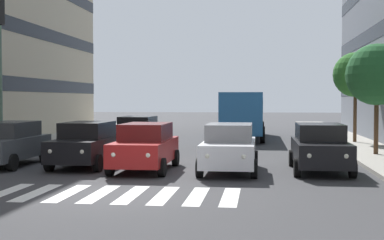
{
  "coord_description": "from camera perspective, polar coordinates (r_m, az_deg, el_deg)",
  "views": [
    {
      "loc": [
        -3.91,
        14.1,
        2.61
      ],
      "look_at": [
        -1.38,
        -5.79,
        1.82
      ],
      "focal_mm": 49.82,
      "sensor_mm": 36.0,
      "label": 1
    }
  ],
  "objects": [
    {
      "name": "street_lamp_right",
      "position": [
        26.99,
        -18.74,
        6.75
      ],
      "size": [
        3.51,
        0.28,
        7.51
      ],
      "color": "#4C6B56",
      "rests_on": "sidewalk_right"
    },
    {
      "name": "bus_behind_traffic",
      "position": [
        35.35,
        5.51,
        1.03
      ],
      "size": [
        2.78,
        10.5,
        3.0
      ],
      "color": "#286BAD",
      "rests_on": "ground_plane"
    },
    {
      "name": "car_3",
      "position": [
        20.99,
        -11.21,
        -2.5
      ],
      "size": [
        2.02,
        4.44,
        1.72
      ],
      "color": "black",
      "rests_on": "ground_plane"
    },
    {
      "name": "crosswalk_markings",
      "position": [
        14.86,
        -8.2,
        -7.87
      ],
      "size": [
        6.75,
        2.8,
        0.01
      ],
      "color": "silver",
      "rests_on": "ground_plane"
    },
    {
      "name": "car_row2_0",
      "position": [
        27.5,
        -5.87,
        -1.35
      ],
      "size": [
        2.02,
        4.44,
        1.72
      ],
      "color": "black",
      "rests_on": "ground_plane"
    },
    {
      "name": "car_4",
      "position": [
        22.02,
        -19.1,
        -2.36
      ],
      "size": [
        2.02,
        4.44,
        1.72
      ],
      "color": "#474C51",
      "rests_on": "ground_plane"
    },
    {
      "name": "car_1",
      "position": [
        19.09,
        4.02,
        -2.94
      ],
      "size": [
        2.02,
        4.44,
        1.72
      ],
      "color": "silver",
      "rests_on": "ground_plane"
    },
    {
      "name": "street_tree_1",
      "position": [
        25.16,
        19.18,
        4.6
      ],
      "size": [
        2.76,
        2.76,
        4.94
      ],
      "color": "#513823",
      "rests_on": "sidewalk_left"
    },
    {
      "name": "ground_plane",
      "position": [
        14.86,
        -8.2,
        -7.89
      ],
      "size": [
        180.0,
        180.0,
        0.0
      ],
      "primitive_type": "plane",
      "color": "#38383A"
    },
    {
      "name": "car_2",
      "position": [
        19.52,
        -5.03,
        -2.82
      ],
      "size": [
        2.02,
        4.44,
        1.72
      ],
      "color": "maroon",
      "rests_on": "ground_plane"
    },
    {
      "name": "car_0",
      "position": [
        19.7,
        13.53,
        -2.83
      ],
      "size": [
        2.02,
        4.44,
        1.72
      ],
      "color": "black",
      "rests_on": "ground_plane"
    },
    {
      "name": "street_tree_2",
      "position": [
        31.94,
        17.1,
        4.64
      ],
      "size": [
        2.56,
        2.56,
        5.14
      ],
      "color": "#513823",
      "rests_on": "sidewalk_left"
    }
  ]
}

